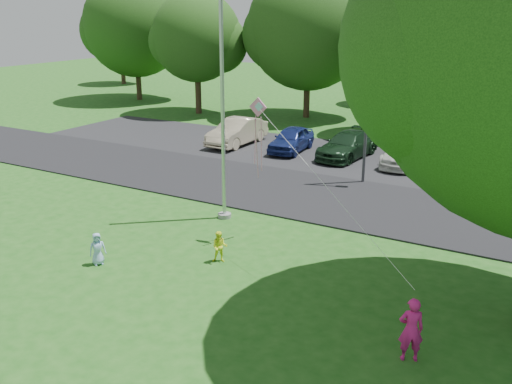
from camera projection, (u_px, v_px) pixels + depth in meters
The scene contains 12 objects.
ground at pixel (233, 295), 15.61m from camera, with size 120.00×120.00×0.00m, color #1C5215.
park_road at pixel (351, 202), 23.03m from camera, with size 60.00×6.00×0.06m, color black.
parking_strip at pixel (398, 165), 28.39m from camera, with size 42.00×7.00×0.06m, color black.
flagpole at pixel (223, 107), 20.11m from camera, with size 0.50×0.50×10.00m.
street_lamp at pixel (374, 97), 24.38m from camera, with size 1.76×0.70×6.42m.
trash_can at pixel (448, 188), 23.51m from camera, with size 0.51×0.51×0.81m.
tree_row at pixel (476, 40), 33.09m from camera, with size 64.35×11.94×10.88m.
parked_cars at pixel (402, 151), 28.20m from camera, with size 20.20×5.07×1.48m.
woman at pixel (411, 329), 12.53m from camera, with size 0.56×0.37×1.53m, color #D41C7C.
child_yellow at pixel (220, 247), 17.52m from camera, with size 0.49×0.38×1.00m, color #EFFF28.
child_blue at pixel (97, 249), 17.35m from camera, with size 0.50×0.32×1.02m, color #98BFE9.
kite at pixel (261, 123), 18.07m from camera, with size 6.75×4.74×3.08m.
Camera 1 is at (7.51, -11.81, 7.51)m, focal length 40.00 mm.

